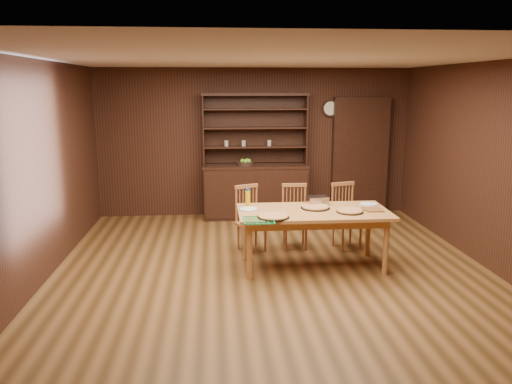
{
  "coord_description": "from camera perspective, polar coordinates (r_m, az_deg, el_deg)",
  "views": [
    {
      "loc": [
        -0.71,
        -5.83,
        2.29
      ],
      "look_at": [
        -0.19,
        0.4,
        0.96
      ],
      "focal_mm": 35.0,
      "sensor_mm": 36.0,
      "label": 1
    }
  ],
  "objects": [
    {
      "name": "pot_holder_a",
      "position": [
        6.47,
        13.32,
        -1.99
      ],
      "size": [
        0.23,
        0.23,
        0.02
      ],
      "primitive_type": "cube",
      "rotation": [
        0.0,
        0.0,
        -0.05
      ],
      "color": "red",
      "rests_on": "dining_table"
    },
    {
      "name": "room_shell",
      "position": [
        5.91,
        2.12,
        5.11
      ],
      "size": [
        6.0,
        6.0,
        6.0
      ],
      "color": "silver",
      "rests_on": "floor"
    },
    {
      "name": "plate_right",
      "position": [
        6.77,
        12.74,
        -1.34
      ],
      "size": [
        0.25,
        0.25,
        0.02
      ],
      "color": "white",
      "rests_on": "dining_table"
    },
    {
      "name": "chair_center",
      "position": [
        7.21,
        4.43,
        -2.53
      ],
      "size": [
        0.39,
        0.37,
        0.92
      ],
      "rotation": [
        0.0,
        0.0,
        -0.03
      ],
      "color": "#B66F3E",
      "rests_on": "floor"
    },
    {
      "name": "chair_right",
      "position": [
        7.29,
        10.13,
        -2.43
      ],
      "size": [
        0.47,
        0.46,
        0.94
      ],
      "rotation": [
        0.0,
        0.0,
        0.28
      ],
      "color": "#B66F3E",
      "rests_on": "floor"
    },
    {
      "name": "doorway",
      "position": [
        9.19,
        11.76,
        4.04
      ],
      "size": [
        1.0,
        0.18,
        2.1
      ],
      "primitive_type": "cube",
      "color": "#331911",
      "rests_on": "floor"
    },
    {
      "name": "pizza_center",
      "position": [
        6.44,
        6.8,
        -1.72
      ],
      "size": [
        0.37,
        0.37,
        0.04
      ],
      "color": "black",
      "rests_on": "dining_table"
    },
    {
      "name": "dining_table",
      "position": [
        6.36,
        6.56,
        -2.81
      ],
      "size": [
        1.9,
        0.95,
        0.75
      ],
      "color": "#C37D43",
      "rests_on": "floor"
    },
    {
      "name": "fruit_bowl",
      "position": [
        8.63,
        -1.21,
        3.32
      ],
      "size": [
        0.3,
        0.3,
        0.12
      ],
      "color": "black",
      "rests_on": "china_hutch"
    },
    {
      "name": "plate_left",
      "position": [
        6.33,
        -0.84,
        -1.96
      ],
      "size": [
        0.25,
        0.25,
        0.02
      ],
      "color": "white",
      "rests_on": "dining_table"
    },
    {
      "name": "foil_dish",
      "position": [
        6.66,
        7.01,
        -0.95
      ],
      "size": [
        0.29,
        0.22,
        0.11
      ],
      "primitive_type": "cube",
      "rotation": [
        0.0,
        0.0,
        0.13
      ],
      "color": "silver",
      "rests_on": "dining_table"
    },
    {
      "name": "chair_left",
      "position": [
        7.05,
        -0.76,
        -2.77
      ],
      "size": [
        0.5,
        0.49,
        0.93
      ],
      "rotation": [
        0.0,
        0.0,
        0.43
      ],
      "color": "#B66F3E",
      "rests_on": "floor"
    },
    {
      "name": "china_hutch",
      "position": [
        8.78,
        -0.08,
        0.91
      ],
      "size": [
        1.84,
        0.52,
        2.17
      ],
      "color": "#331911",
      "rests_on": "floor"
    },
    {
      "name": "pizza_right",
      "position": [
        6.31,
        10.68,
        -2.15
      ],
      "size": [
        0.34,
        0.34,
        0.04
      ],
      "color": "black",
      "rests_on": "dining_table"
    },
    {
      "name": "pot_holder_b",
      "position": [
        6.5,
        12.6,
        -1.9
      ],
      "size": [
        0.25,
        0.25,
        0.01
      ],
      "primitive_type": "cube",
      "rotation": [
        0.0,
        0.0,
        -0.48
      ],
      "color": "red",
      "rests_on": "dining_table"
    },
    {
      "name": "juice_bottle",
      "position": [
        6.53,
        -0.96,
        -0.65
      ],
      "size": [
        0.07,
        0.07,
        0.23
      ],
      "color": "#E8A60C",
      "rests_on": "dining_table"
    },
    {
      "name": "floor",
      "position": [
        6.3,
        2.01,
        -9.28
      ],
      "size": [
        6.0,
        6.0,
        0.0
      ],
      "primitive_type": "plane",
      "color": "brown",
      "rests_on": "ground"
    },
    {
      "name": "pizza_left",
      "position": [
        5.95,
        1.99,
        -2.8
      ],
      "size": [
        0.38,
        0.38,
        0.04
      ],
      "color": "black",
      "rests_on": "dining_table"
    },
    {
      "name": "wall_clock",
      "position": [
        9.03,
        8.5,
        9.44
      ],
      "size": [
        0.3,
        0.05,
        0.3
      ],
      "color": "#331911",
      "rests_on": "room_shell"
    },
    {
      "name": "cooling_rack",
      "position": [
        5.83,
        0.31,
        -3.21
      ],
      "size": [
        0.45,
        0.45,
        0.02
      ],
      "primitive_type": null,
      "rotation": [
        0.0,
        0.0,
        -0.38
      ],
      "color": "#0B9349",
      "rests_on": "dining_table"
    }
  ]
}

